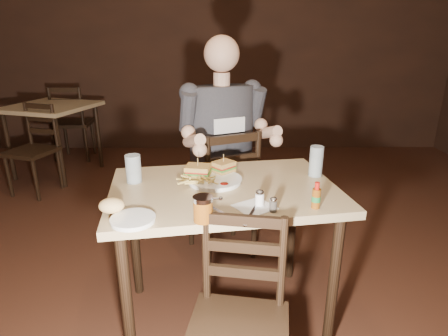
{
  "coord_description": "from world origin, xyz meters",
  "views": [
    {
      "loc": [
        0.04,
        -1.47,
        1.47
      ],
      "look_at": [
        0.05,
        0.26,
        0.85
      ],
      "focal_mm": 30.0,
      "sensor_mm": 36.0,
      "label": 1
    }
  ],
  "objects_px": {
    "chair_far": "(221,192)",
    "glass_left": "(133,169)",
    "chair_near": "(238,332)",
    "diner": "(224,120)",
    "syrup_dispenser": "(203,209)",
    "hot_sauce": "(316,195)",
    "side_plate": "(133,220)",
    "bg_table": "(52,113)",
    "bg_chair_near": "(31,151)",
    "main_table": "(224,204)",
    "bg_chair_far": "(73,123)",
    "glass_right": "(316,161)",
    "dinner_plate": "(215,181)"
  },
  "relations": [
    {
      "from": "main_table",
      "to": "chair_far",
      "type": "xyz_separation_m",
      "value": [
        -0.01,
        0.67,
        -0.22
      ]
    },
    {
      "from": "dinner_plate",
      "to": "chair_near",
      "type": "bearing_deg",
      "value": -81.58
    },
    {
      "from": "main_table",
      "to": "bg_chair_far",
      "type": "distance_m",
      "value": 3.39
    },
    {
      "from": "chair_far",
      "to": "syrup_dispenser",
      "type": "xyz_separation_m",
      "value": [
        -0.07,
        -1.02,
        0.37
      ]
    },
    {
      "from": "main_table",
      "to": "bg_chair_far",
      "type": "height_order",
      "value": "bg_chair_far"
    },
    {
      "from": "hot_sauce",
      "to": "side_plate",
      "type": "height_order",
      "value": "hot_sauce"
    },
    {
      "from": "hot_sauce",
      "to": "syrup_dispenser",
      "type": "relative_size",
      "value": 1.12
    },
    {
      "from": "chair_near",
      "to": "dinner_plate",
      "type": "height_order",
      "value": "chair_near"
    },
    {
      "from": "chair_near",
      "to": "diner",
      "type": "relative_size",
      "value": 0.82
    },
    {
      "from": "bg_chair_far",
      "to": "glass_left",
      "type": "relative_size",
      "value": 6.45
    },
    {
      "from": "diner",
      "to": "glass_left",
      "type": "relative_size",
      "value": 7.12
    },
    {
      "from": "glass_left",
      "to": "glass_right",
      "type": "distance_m",
      "value": 0.93
    },
    {
      "from": "glass_left",
      "to": "hot_sauce",
      "type": "relative_size",
      "value": 1.2
    },
    {
      "from": "main_table",
      "to": "glass_right",
      "type": "height_order",
      "value": "glass_right"
    },
    {
      "from": "chair_far",
      "to": "glass_right",
      "type": "bearing_deg",
      "value": 110.57
    },
    {
      "from": "chair_near",
      "to": "bg_chair_far",
      "type": "xyz_separation_m",
      "value": [
        -1.87,
        3.41,
        0.04
      ]
    },
    {
      "from": "dinner_plate",
      "to": "syrup_dispenser",
      "type": "bearing_deg",
      "value": -95.55
    },
    {
      "from": "bg_chair_near",
      "to": "glass_right",
      "type": "height_order",
      "value": "glass_right"
    },
    {
      "from": "bg_table",
      "to": "hot_sauce",
      "type": "bearing_deg",
      "value": -48.82
    },
    {
      "from": "chair_near",
      "to": "chair_far",
      "type": "bearing_deg",
      "value": 102.19
    },
    {
      "from": "glass_left",
      "to": "glass_right",
      "type": "height_order",
      "value": "glass_right"
    },
    {
      "from": "chair_far",
      "to": "chair_near",
      "type": "bearing_deg",
      "value": 69.67
    },
    {
      "from": "bg_chair_far",
      "to": "diner",
      "type": "xyz_separation_m",
      "value": [
        1.83,
        -2.22,
        0.52
      ]
    },
    {
      "from": "side_plate",
      "to": "bg_chair_far",
      "type": "bearing_deg",
      "value": 114.55
    },
    {
      "from": "bg_table",
      "to": "diner",
      "type": "distance_m",
      "value": 2.5
    },
    {
      "from": "bg_table",
      "to": "diner",
      "type": "height_order",
      "value": "diner"
    },
    {
      "from": "bg_table",
      "to": "bg_chair_near",
      "type": "xyz_separation_m",
      "value": [
        -0.0,
        -0.55,
        -0.25
      ]
    },
    {
      "from": "dinner_plate",
      "to": "side_plate",
      "type": "height_order",
      "value": "dinner_plate"
    },
    {
      "from": "chair_near",
      "to": "syrup_dispenser",
      "type": "xyz_separation_m",
      "value": [
        -0.13,
        0.21,
        0.41
      ]
    },
    {
      "from": "bg_table",
      "to": "chair_near",
      "type": "relative_size",
      "value": 1.23
    },
    {
      "from": "main_table",
      "to": "side_plate",
      "type": "xyz_separation_m",
      "value": [
        -0.36,
        -0.36,
        0.1
      ]
    },
    {
      "from": "bg_table",
      "to": "chair_near",
      "type": "bearing_deg",
      "value": -56.76
    },
    {
      "from": "chair_near",
      "to": "bg_chair_near",
      "type": "distance_m",
      "value": 2.97
    },
    {
      "from": "dinner_plate",
      "to": "glass_left",
      "type": "relative_size",
      "value": 1.88
    },
    {
      "from": "chair_far",
      "to": "glass_left",
      "type": "distance_m",
      "value": 0.83
    },
    {
      "from": "glass_right",
      "to": "side_plate",
      "type": "xyz_separation_m",
      "value": [
        -0.84,
        -0.51,
        -0.07
      ]
    },
    {
      "from": "chair_far",
      "to": "glass_left",
      "type": "height_order",
      "value": "glass_left"
    },
    {
      "from": "bg_table",
      "to": "chair_far",
      "type": "distance_m",
      "value": 2.45
    },
    {
      "from": "hot_sauce",
      "to": "diner",
      "type": "bearing_deg",
      "value": 113.97
    },
    {
      "from": "side_plate",
      "to": "diner",
      "type": "bearing_deg",
      "value": 69.24
    },
    {
      "from": "chair_near",
      "to": "glass_right",
      "type": "distance_m",
      "value": 0.94
    },
    {
      "from": "bg_table",
      "to": "glass_left",
      "type": "distance_m",
      "value": 2.62
    },
    {
      "from": "chair_near",
      "to": "dinner_plate",
      "type": "distance_m",
      "value": 0.73
    },
    {
      "from": "diner",
      "to": "hot_sauce",
      "type": "height_order",
      "value": "diner"
    },
    {
      "from": "bg_table",
      "to": "side_plate",
      "type": "bearing_deg",
      "value": -61.12
    },
    {
      "from": "glass_right",
      "to": "side_plate",
      "type": "distance_m",
      "value": 0.99
    },
    {
      "from": "dinner_plate",
      "to": "bg_chair_near",
      "type": "bearing_deg",
      "value": 136.64
    },
    {
      "from": "bg_table",
      "to": "bg_chair_near",
      "type": "height_order",
      "value": "bg_chair_near"
    },
    {
      "from": "bg_table",
      "to": "glass_right",
      "type": "xyz_separation_m",
      "value": [
        2.3,
        -2.14,
        0.17
      ]
    },
    {
      "from": "chair_far",
      "to": "hot_sauce",
      "type": "xyz_separation_m",
      "value": [
        0.4,
        -0.9,
        0.37
      ]
    }
  ]
}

